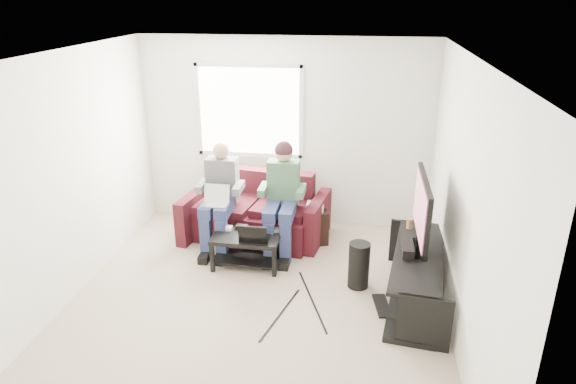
{
  "coord_description": "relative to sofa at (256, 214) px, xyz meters",
  "views": [
    {
      "loc": [
        1.03,
        -4.53,
        3.16
      ],
      "look_at": [
        0.28,
        0.6,
        1.1
      ],
      "focal_mm": 32.0,
      "sensor_mm": 36.0,
      "label": 1
    }
  ],
  "objects": [
    {
      "name": "laptop_silver",
      "position": [
        -0.4,
        -0.53,
        0.41
      ],
      "size": [
        0.35,
        0.26,
        0.24
      ],
      "primitive_type": null,
      "rotation": [
        0.0,
        0.0,
        -0.13
      ],
      "color": "silver",
      "rests_on": "person_left"
    },
    {
      "name": "soundbar",
      "position": [
        1.89,
        -1.18,
        0.29
      ],
      "size": [
        0.12,
        0.5,
        0.1
      ],
      "primitive_type": "cube",
      "color": "black",
      "rests_on": "tv_stand"
    },
    {
      "name": "tv",
      "position": [
        2.01,
        -1.18,
        0.7
      ],
      "size": [
        0.12,
        1.1,
        0.81
      ],
      "color": "black",
      "rests_on": "tv_stand"
    },
    {
      "name": "keyboard_floor",
      "position": [
        1.66,
        -1.47,
        -0.31
      ],
      "size": [
        0.21,
        0.44,
        0.02
      ],
      "primitive_type": "cube",
      "rotation": [
        0.0,
        0.0,
        0.17
      ],
      "color": "black",
      "rests_on": "floor"
    },
    {
      "name": "person_right",
      "position": [
        0.4,
        -0.3,
        0.49
      ],
      "size": [
        0.4,
        0.71,
        1.4
      ],
      "color": "navy",
      "rests_on": "sofa"
    },
    {
      "name": "coffee_table",
      "position": [
        0.05,
        -0.8,
        -0.02
      ],
      "size": [
        0.82,
        0.51,
        0.4
      ],
      "color": "black",
      "rests_on": "floor"
    },
    {
      "name": "controller_b",
      "position": [
        -0.05,
        -0.62,
        0.1
      ],
      "size": [
        0.15,
        0.11,
        0.04
      ],
      "primitive_type": "cube",
      "rotation": [
        0.0,
        0.0,
        -0.15
      ],
      "color": "black",
      "rests_on": "coffee_table"
    },
    {
      "name": "ceiling",
      "position": [
        0.31,
        -1.66,
        2.28
      ],
      "size": [
        4.5,
        4.5,
        0.0
      ],
      "primitive_type": "plane",
      "rotation": [
        3.14,
        0.0,
        0.0
      ],
      "color": "white",
      "rests_on": "wall_back"
    },
    {
      "name": "drink_cup",
      "position": [
        1.96,
        -0.65,
        0.3
      ],
      "size": [
        0.08,
        0.08,
        0.12
      ],
      "primitive_type": "cylinder",
      "color": "#9D6D43",
      "rests_on": "tv_stand"
    },
    {
      "name": "console_grey",
      "position": [
        2.01,
        -0.98,
        0.02
      ],
      "size": [
        0.34,
        0.26,
        0.08
      ],
      "primitive_type": "cube",
      "color": "gray",
      "rests_on": "tv_stand"
    },
    {
      "name": "subwoofer",
      "position": [
        1.4,
        -1.09,
        -0.05
      ],
      "size": [
        0.24,
        0.24,
        0.54
      ],
      "primitive_type": "cylinder",
      "color": "black",
      "rests_on": "floor"
    },
    {
      "name": "window",
      "position": [
        -0.19,
        0.57,
        1.28
      ],
      "size": [
        1.48,
        0.04,
        1.28
      ],
      "color": "white",
      "rests_on": "wall_back"
    },
    {
      "name": "controller_c",
      "position": [
        0.35,
        -0.65,
        0.1
      ],
      "size": [
        0.15,
        0.1,
        0.04
      ],
      "primitive_type": "cube",
      "rotation": [
        0.0,
        0.0,
        0.11
      ],
      "color": "gray",
      "rests_on": "coffee_table"
    },
    {
      "name": "tv_stand",
      "position": [
        2.01,
        -1.28,
        -0.07
      ],
      "size": [
        0.73,
        1.74,
        0.56
      ],
      "color": "black",
      "rests_on": "floor"
    },
    {
      "name": "sofa",
      "position": [
        0.0,
        0.0,
        0.0
      ],
      "size": [
        1.97,
        1.1,
        0.86
      ],
      "color": "#41101D",
      "rests_on": "floor"
    },
    {
      "name": "floor",
      "position": [
        0.31,
        -1.66,
        -0.32
      ],
      "size": [
        4.5,
        4.5,
        0.0
      ],
      "primitive_type": "plane",
      "color": "tan",
      "rests_on": "ground"
    },
    {
      "name": "console_black",
      "position": [
        2.01,
        -1.33,
        0.01
      ],
      "size": [
        0.38,
        0.3,
        0.07
      ],
      "primitive_type": "cube",
      "color": "black",
      "rests_on": "tv_stand"
    },
    {
      "name": "wall_front",
      "position": [
        0.31,
        -3.91,
        0.98
      ],
      "size": [
        4.5,
        0.0,
        4.5
      ],
      "primitive_type": "plane",
      "rotation": [
        -1.57,
        0.0,
        0.0
      ],
      "color": "silver",
      "rests_on": "floor"
    },
    {
      "name": "controller_a",
      "position": [
        -0.23,
        -0.68,
        0.1
      ],
      "size": [
        0.14,
        0.09,
        0.04
      ],
      "primitive_type": "cube",
      "rotation": [
        0.0,
        0.0,
        -0.01
      ],
      "color": "silver",
      "rests_on": "coffee_table"
    },
    {
      "name": "console_white",
      "position": [
        2.01,
        -1.68,
        0.01
      ],
      "size": [
        0.3,
        0.22,
        0.06
      ],
      "primitive_type": "cube",
      "color": "silver",
      "rests_on": "tv_stand"
    },
    {
      "name": "wall_right",
      "position": [
        2.31,
        -1.66,
        0.98
      ],
      "size": [
        0.0,
        4.5,
        4.5
      ],
      "primitive_type": "plane",
      "rotation": [
        1.57,
        0.0,
        -1.57
      ],
      "color": "silver",
      "rests_on": "floor"
    },
    {
      "name": "end_table",
      "position": [
        0.8,
        -0.06,
        -0.07
      ],
      "size": [
        0.31,
        0.31,
        0.56
      ],
      "color": "black",
      "rests_on": "floor"
    },
    {
      "name": "wall_back",
      "position": [
        0.31,
        0.59,
        0.98
      ],
      "size": [
        4.5,
        0.0,
        4.5
      ],
      "primitive_type": "plane",
      "rotation": [
        1.57,
        0.0,
        0.0
      ],
      "color": "silver",
      "rests_on": "floor"
    },
    {
      "name": "laptop_black",
      "position": [
        0.17,
        -0.88,
        0.2
      ],
      "size": [
        0.36,
        0.26,
        0.24
      ],
      "primitive_type": null,
      "rotation": [
        0.0,
        0.0,
        -0.07
      ],
      "color": "black",
      "rests_on": "coffee_table"
    },
    {
      "name": "wall_left",
      "position": [
        -1.69,
        -1.66,
        0.98
      ],
      "size": [
        0.0,
        4.5,
        4.5
      ],
      "primitive_type": "plane",
      "rotation": [
        1.57,
        0.0,
        1.57
      ],
      "color": "silver",
      "rests_on": "floor"
    },
    {
      "name": "person_left",
      "position": [
        -0.4,
        -0.32,
        0.43
      ],
      "size": [
        0.4,
        0.71,
        1.36
      ],
      "color": "navy",
      "rests_on": "sofa"
    }
  ]
}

